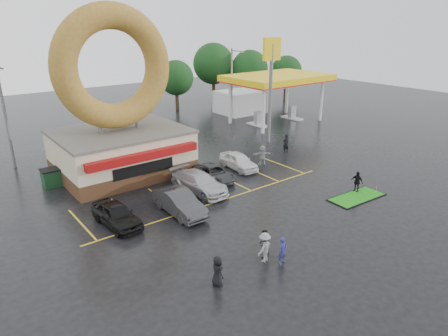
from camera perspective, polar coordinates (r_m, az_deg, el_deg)
ground at (r=26.25m, az=3.88°, el=-7.22°), size 120.00×120.00×0.00m
donut_shop at (r=33.66m, az=-14.81°, el=6.51°), size 10.20×8.70×13.50m
gas_station at (r=52.91m, az=5.27°, el=11.08°), size 12.30×13.65×5.90m
shell_sign at (r=41.21m, az=6.74°, el=13.58°), size 2.20×0.36×10.60m
streetlight_left at (r=38.33m, az=-28.80°, el=6.79°), size 0.40×2.21×9.00m
streetlight_mid at (r=43.56m, az=-10.59°, el=10.29°), size 0.40×2.21×9.00m
streetlight_right at (r=50.89m, az=1.16°, el=12.02°), size 0.40×2.21×9.00m
tree_far_a at (r=63.36m, az=3.70°, el=13.99°), size 5.60×5.60×8.00m
tree_far_b at (r=66.14m, az=8.89°, el=13.49°), size 4.90×4.90×7.00m
tree_far_c at (r=63.90m, az=-1.52°, el=14.67°), size 6.30×6.30×9.00m
tree_far_d at (r=57.99m, az=-6.85°, el=12.66°), size 4.90×4.90×7.00m
car_black at (r=25.98m, az=-15.11°, el=-6.43°), size 2.09×4.42×1.46m
car_dgrey at (r=26.70m, az=-6.38°, el=-4.93°), size 1.65×4.74×1.56m
car_silver at (r=29.88m, az=-3.57°, el=-2.09°), size 2.68×5.34×1.49m
car_grey at (r=32.15m, az=-1.45°, el=-0.71°), size 2.17×4.30×1.17m
car_white at (r=34.52m, az=2.10°, el=1.01°), size 1.95×4.26×1.42m
person_blue at (r=21.62m, az=8.38°, el=-11.58°), size 0.58×0.40×1.53m
person_blackjkt at (r=22.03m, az=5.74°, el=-10.71°), size 0.96×0.89×1.59m
person_hoodie at (r=21.62m, az=5.82°, el=-11.21°), size 1.21×0.88×1.69m
person_bystander at (r=19.84m, az=-0.95°, el=-14.50°), size 0.55×0.80×1.57m
person_cameraman at (r=31.43m, az=18.45°, el=-1.87°), size 0.51×0.99×1.61m
person_walker_near at (r=35.57m, az=5.50°, el=1.82°), size 1.69×1.27×1.77m
person_walker_far at (r=39.22m, az=8.83°, el=3.48°), size 0.73×0.53×1.83m
dumpster at (r=33.76m, az=-23.03°, el=-1.23°), size 1.81×1.22×1.30m
putting_green at (r=30.69m, az=18.43°, el=-3.96°), size 4.56×2.18×0.56m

